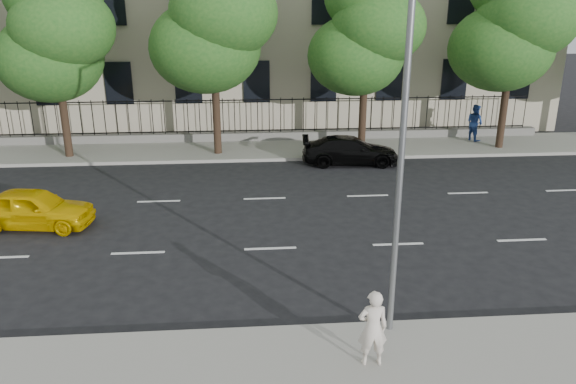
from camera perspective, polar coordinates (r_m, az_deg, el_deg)
name	(u,v)px	position (r m, az deg, el deg)	size (l,w,h in m)	color
ground	(275,289)	(15.10, -1.35, -9.79)	(120.00, 120.00, 0.00)	black
far_sidewalk	(259,149)	(28.13, -2.95, 4.36)	(60.00, 4.00, 0.15)	gray
lane_markings	(267,221)	(19.38, -2.14, -2.92)	(49.60, 4.62, 0.01)	silver
iron_fence	(258,130)	(29.64, -3.07, 6.28)	(30.00, 0.50, 2.20)	slate
street_light	(397,107)	(12.04, 11.05, 8.45)	(0.25, 3.32, 8.05)	slate
tree_b	(55,31)	(27.83, -22.59, 14.86)	(5.53, 5.12, 8.97)	#382619
tree_c	(213,17)	(26.57, -7.59, 17.19)	(5.89, 5.50, 9.80)	#382619
tree_d	(366,30)	(27.18, 7.98, 16.01)	(5.34, 4.94, 8.84)	#382619
tree_e	(514,21)	(29.44, 21.98, 15.80)	(5.71, 5.31, 9.46)	#382619
yellow_taxi	(33,208)	(20.46, -24.46, -1.51)	(1.57, 3.91, 1.33)	#E2B303
black_sedan	(350,150)	(25.89, 6.33, 4.23)	(1.79, 4.39, 1.28)	black
woman_near	(373,328)	(11.80, 8.60, -13.51)	(0.61, 0.40, 1.68)	beige
pedestrian_far	(475,122)	(30.95, 18.44, 6.72)	(0.92, 0.71, 1.89)	navy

